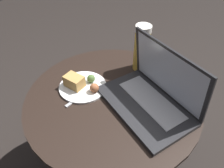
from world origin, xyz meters
TOP-DOWN VIEW (x-y plane):
  - ground_plane at (0.00, 0.00)m, footprint 6.00×6.00m
  - table at (0.00, 0.00)m, footprint 0.72×0.72m
  - laptop at (0.13, 0.09)m, footprint 0.41×0.29m
  - beer_glass at (-0.06, 0.23)m, footprint 0.07×0.07m
  - snack_plate at (-0.13, -0.06)m, footprint 0.20×0.20m
  - fork at (-0.09, -0.07)m, footprint 0.03×0.18m

SIDE VIEW (x-z plane):
  - ground_plane at x=0.00m, z-range 0.00..0.00m
  - table at x=0.00m, z-range 0.15..0.72m
  - fork at x=-0.09m, z-range 0.56..0.57m
  - snack_plate at x=-0.13m, z-range 0.55..0.61m
  - laptop at x=0.13m, z-range 0.49..0.74m
  - beer_glass at x=-0.06m, z-range 0.57..0.78m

